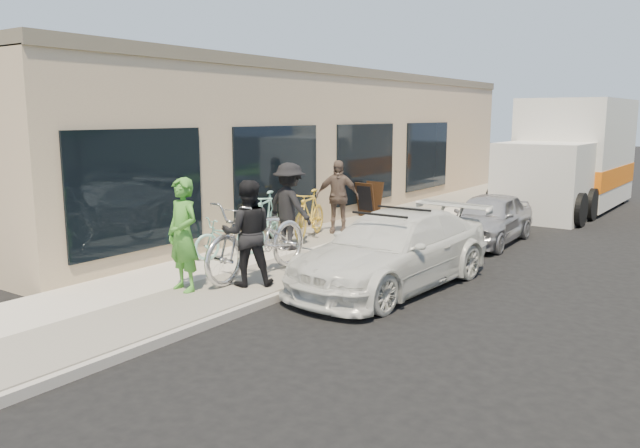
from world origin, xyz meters
The scene contains 17 objects.
ground centered at (0.00, 0.00, 0.00)m, with size 120.00×120.00×0.00m, color black.
sidewalk centered at (-2.00, 3.00, 0.07)m, with size 3.00×34.00×0.15m, color #BEB6AB.
curb centered at (-0.45, 3.00, 0.07)m, with size 0.12×34.00×0.13m, color #A49E96.
storefront centered at (-5.24, 7.99, 2.12)m, with size 3.60×20.00×4.22m.
bike_rack centered at (-3.19, 3.73, 0.67)m, with size 0.28×0.57×0.87m.
sandwich_board centered at (-3.11, 7.55, 0.64)m, with size 0.64×0.65×0.96m.
sedan_white centered at (0.65, 2.00, 0.65)m, with size 2.24×4.64×1.34m.
sedan_silver centered at (0.64, 6.66, 0.58)m, with size 1.37×3.41×1.16m, color #A7A7AC.
moving_truck centered at (0.78, 13.47, 1.53)m, with size 2.76×7.07×3.45m.
tandem_bike centered at (-1.35, 0.81, 0.83)m, with size 0.90×2.58×1.35m, color silver.
woman_rider centered at (-1.73, -0.58, 1.06)m, with size 0.66×0.44×1.82m, color #449230.
man_standing centered at (-1.11, 0.26, 1.03)m, with size 0.85×0.66×1.75m, color black.
cruiser_bike_a centered at (-3.12, 3.12, 0.71)m, with size 0.53×1.87×1.13m, color #94DCD0.
cruiser_bike_b centered at (-2.76, 1.62, 0.56)m, with size 0.54×1.56×0.82m, color #94DCD0.
cruiser_bike_c centered at (-2.70, 4.18, 0.70)m, with size 0.51×1.82×1.09m, color gold.
bystander_a centered at (-2.29, 2.89, 1.06)m, with size 1.18×0.68×1.82m, color black.
bystander_b centered at (-2.51, 5.06, 1.02)m, with size 1.02×0.43×1.74m, color brown.
Camera 1 is at (5.64, -7.29, 2.93)m, focal length 35.00 mm.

